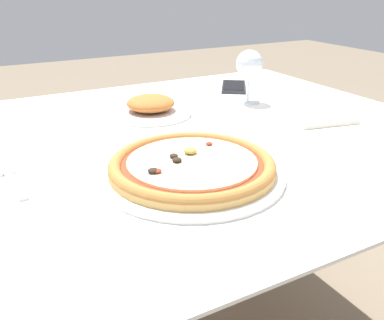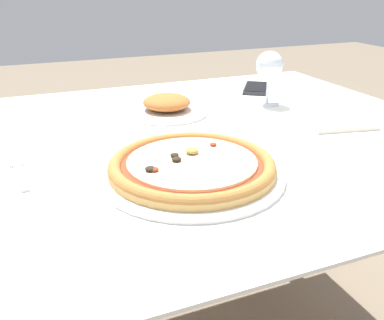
% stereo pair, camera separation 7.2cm
% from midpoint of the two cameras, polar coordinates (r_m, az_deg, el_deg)
% --- Properties ---
extents(dining_table, '(1.12, 0.97, 0.71)m').
position_cam_midpoint_polar(dining_table, '(0.97, -1.74, -1.40)').
color(dining_table, '#997047').
rests_on(dining_table, ground_plane).
extents(pizza_plate, '(0.32, 0.32, 0.04)m').
position_cam_midpoint_polar(pizza_plate, '(0.73, -2.85, -1.01)').
color(pizza_plate, white).
rests_on(pizza_plate, dining_table).
extents(fork, '(0.04, 0.17, 0.00)m').
position_cam_midpoint_polar(fork, '(0.80, -25.42, -2.29)').
color(fork, silver).
rests_on(fork, dining_table).
extents(wine_glass_far_left, '(0.07, 0.07, 0.14)m').
position_cam_midpoint_polar(wine_glass_far_left, '(1.15, 5.84, 12.39)').
color(wine_glass_far_left, silver).
rests_on(wine_glass_far_left, dining_table).
extents(cell_phone, '(0.14, 0.16, 0.01)m').
position_cam_midpoint_polar(cell_phone, '(1.32, 4.01, 9.71)').
color(cell_phone, '#232328').
rests_on(cell_phone, dining_table).
extents(side_plate, '(0.20, 0.20, 0.05)m').
position_cam_midpoint_polar(side_plate, '(1.07, -7.47, 6.96)').
color(side_plate, white).
rests_on(side_plate, dining_table).
extents(napkin_folded, '(0.17, 0.14, 0.01)m').
position_cam_midpoint_polar(napkin_folded, '(1.05, 14.78, 5.45)').
color(napkin_folded, silver).
rests_on(napkin_folded, dining_table).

